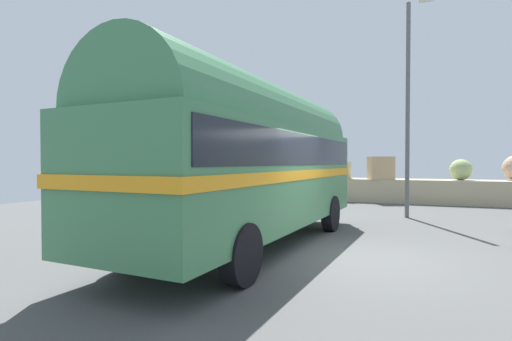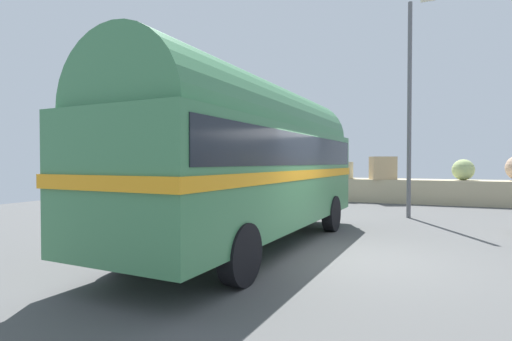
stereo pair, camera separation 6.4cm
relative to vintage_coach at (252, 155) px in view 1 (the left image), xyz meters
The scene contains 4 objects.
ground 3.04m from the vintage_coach, ahead, with size 32.00×26.00×0.02m.
breakwater 11.86m from the vintage_coach, 78.62° to the left, with size 31.36×2.21×2.48m.
vintage_coach is the anchor object (origin of this frame).
lamp_post 7.13m from the vintage_coach, 62.28° to the left, with size 0.83×0.63×7.25m.
Camera 1 is at (1.12, -7.71, 1.89)m, focal length 27.24 mm.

